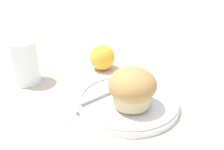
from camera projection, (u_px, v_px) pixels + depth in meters
The scene contains 8 objects.
ground_plane at pixel (131, 100), 0.55m from camera, with size 3.00×3.00×0.00m, color beige.
plate at pixel (128, 101), 0.53m from camera, with size 0.21×0.21×0.02m.
muffin at pixel (132, 87), 0.49m from camera, with size 0.10×0.10×0.08m.
cream_ramekin at pixel (144, 81), 0.56m from camera, with size 0.05×0.05×0.02m.
berry_pair at pixel (121, 84), 0.56m from camera, with size 0.03×0.02×0.02m.
butter_knife at pixel (108, 90), 0.55m from camera, with size 0.18×0.05×0.00m.
orange_fruit at pixel (102, 57), 0.68m from camera, with size 0.07×0.07×0.07m.
juice_glass at pixel (24, 62), 0.60m from camera, with size 0.07×0.07×0.11m.
Camera 1 is at (-0.38, -0.27, 0.30)m, focal length 40.00 mm.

